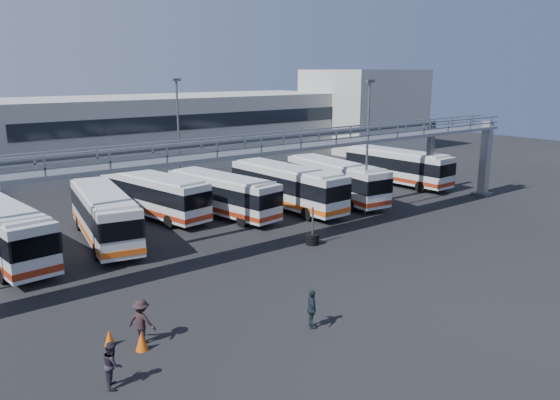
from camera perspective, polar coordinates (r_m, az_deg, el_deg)
ground at (r=30.23m, az=2.82°, el=-7.67°), size 140.00×140.00×0.00m
gantry at (r=33.30m, az=-3.70°, el=4.12°), size 51.40×5.15×7.10m
warehouse at (r=67.03m, az=-10.83°, el=7.25°), size 42.00×14.00×8.00m
building_right at (r=77.87m, az=8.74°, el=9.26°), size 14.00×12.00×11.00m
light_pole_mid at (r=41.93m, az=9.13°, el=6.18°), size 0.70×0.35×10.21m
light_pole_back at (r=49.06m, az=-10.57°, el=7.14°), size 0.70×0.35×10.21m
bus_2 at (r=35.31m, az=-27.13°, el=-2.82°), size 3.61×11.47×3.43m
bus_3 at (r=36.88m, az=-17.91°, el=-1.37°), size 4.55×11.45×3.39m
bus_4 at (r=42.22m, az=-13.14°, el=0.67°), size 4.27×11.14×3.30m
bus_5 at (r=41.62m, az=-6.06°, el=0.68°), size 3.97×10.72×3.18m
bus_6 at (r=43.48m, az=0.73°, el=1.52°), size 3.03×11.54×3.48m
bus_7 at (r=46.52m, az=5.83°, el=2.18°), size 3.79×11.40×3.40m
bus_9 at (r=54.16m, az=12.18°, el=3.52°), size 3.03×11.26×3.39m
pedestrian_b at (r=20.74m, az=-17.09°, el=-16.08°), size 0.89×1.00×1.68m
pedestrian_c at (r=23.33m, az=-14.26°, el=-12.19°), size 1.25×1.38×1.86m
pedestrian_d at (r=23.91m, az=3.34°, el=-11.31°), size 0.86×1.09×1.73m
cone_left at (r=22.99m, az=-14.25°, el=-14.08°), size 0.51×0.51×0.80m
cone_right at (r=23.73m, az=-17.40°, el=-13.54°), size 0.53×0.53×0.68m
tire_stack at (r=34.98m, az=3.40°, el=-4.01°), size 0.86×0.86×2.45m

